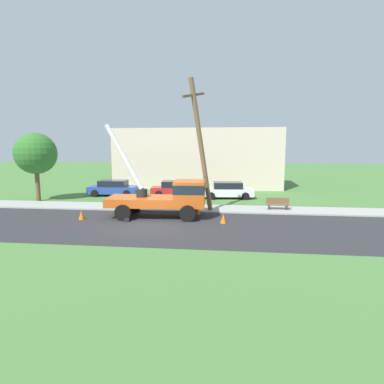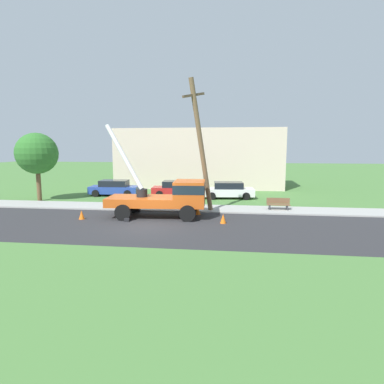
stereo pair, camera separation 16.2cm
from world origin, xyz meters
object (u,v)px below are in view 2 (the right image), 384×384
(utility_truck, at_px, (169,195))
(parked_sedan_blue, at_px, (114,188))
(leaning_utility_pole, at_px, (201,146))
(traffic_cone_ahead, at_px, (223,219))
(parked_sedan_red, at_px, (177,189))
(roadside_tree_near, at_px, (37,154))
(parked_sedan_white, at_px, (228,190))
(park_bench, at_px, (278,204))
(traffic_cone_behind, at_px, (82,215))
(traffic_cone_curbside, at_px, (198,210))

(utility_truck, xyz_separation_m, parked_sedan_blue, (-6.85, 8.37, -0.70))
(parked_sedan_blue, bearing_deg, leaning_utility_pole, -38.27)
(leaning_utility_pole, bearing_deg, parked_sedan_blue, 141.73)
(traffic_cone_ahead, height_order, parked_sedan_blue, parked_sedan_blue)
(parked_sedan_red, bearing_deg, parked_sedan_blue, -178.72)
(traffic_cone_ahead, xyz_separation_m, roadside_tree_near, (-15.46, 6.09, 3.63))
(parked_sedan_red, bearing_deg, traffic_cone_ahead, -65.44)
(parked_sedan_white, height_order, park_bench, parked_sedan_white)
(utility_truck, height_order, traffic_cone_behind, utility_truck)
(utility_truck, xyz_separation_m, parked_sedan_red, (-1.01, 8.50, -0.70))
(traffic_cone_ahead, relative_size, roadside_tree_near, 0.10)
(utility_truck, height_order, parked_sedan_white, utility_truck)
(traffic_cone_curbside, bearing_deg, parked_sedan_blue, 139.18)
(parked_sedan_blue, height_order, parked_sedan_white, same)
(traffic_cone_curbside, distance_m, park_bench, 5.84)
(traffic_cone_behind, distance_m, park_bench, 13.25)
(leaning_utility_pole, height_order, parked_sedan_white, leaning_utility_pole)
(utility_truck, height_order, parked_sedan_blue, utility_truck)
(park_bench, bearing_deg, utility_truck, -157.76)
(traffic_cone_ahead, distance_m, parked_sedan_blue, 14.17)
(parked_sedan_white, height_order, roadside_tree_near, roadside_tree_near)
(traffic_cone_behind, height_order, traffic_cone_curbside, same)
(parked_sedan_blue, xyz_separation_m, roadside_tree_near, (-5.14, -3.61, 3.20))
(parked_sedan_white, bearing_deg, utility_truck, -113.97)
(utility_truck, relative_size, park_bench, 4.31)
(leaning_utility_pole, distance_m, parked_sedan_white, 7.87)
(parked_sedan_blue, distance_m, parked_sedan_white, 10.47)
(roadside_tree_near, bearing_deg, traffic_cone_curbside, -15.48)
(leaning_utility_pole, xyz_separation_m, traffic_cone_ahead, (1.61, -2.82, -4.28))
(utility_truck, relative_size, traffic_cone_behind, 12.31)
(traffic_cone_behind, distance_m, parked_sedan_red, 10.75)
(utility_truck, distance_m, traffic_cone_ahead, 3.89)
(leaning_utility_pole, bearing_deg, traffic_cone_curbside, -106.02)
(traffic_cone_behind, bearing_deg, park_bench, 18.91)
(leaning_utility_pole, relative_size, traffic_cone_curbside, 15.84)
(traffic_cone_behind, distance_m, parked_sedan_white, 13.04)
(leaning_utility_pole, xyz_separation_m, roadside_tree_near, (-13.85, 3.27, -0.65))
(parked_sedan_white, bearing_deg, traffic_cone_curbside, -104.83)
(leaning_utility_pole, distance_m, traffic_cone_curbside, 4.31)
(traffic_cone_ahead, bearing_deg, park_bench, 48.89)
(parked_sedan_red, xyz_separation_m, parked_sedan_white, (4.63, -0.36, 0.00))
(park_bench, relative_size, roadside_tree_near, 0.28)
(parked_sedan_blue, relative_size, parked_sedan_red, 1.00)
(leaning_utility_pole, relative_size, roadside_tree_near, 1.58)
(traffic_cone_behind, bearing_deg, utility_truck, 14.19)
(parked_sedan_red, relative_size, roadside_tree_near, 0.80)
(traffic_cone_behind, relative_size, parked_sedan_red, 0.12)
(traffic_cone_curbside, bearing_deg, traffic_cone_behind, -161.83)
(traffic_cone_curbside, bearing_deg, park_bench, 19.85)
(utility_truck, height_order, traffic_cone_ahead, utility_truck)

